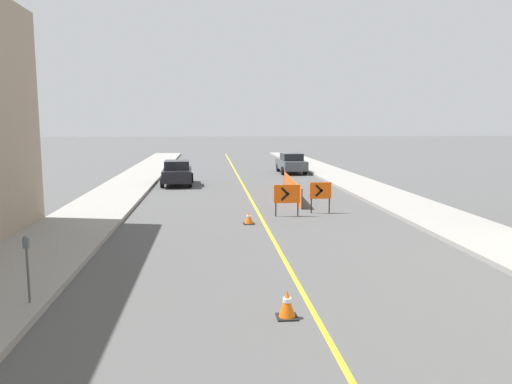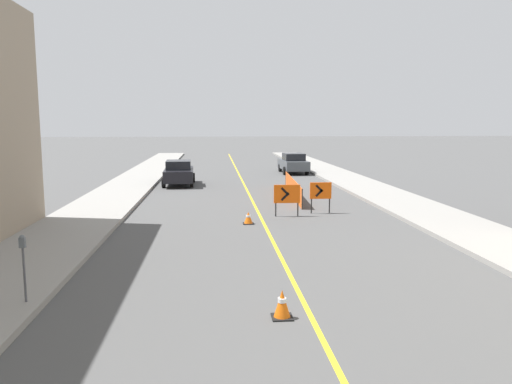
{
  "view_description": "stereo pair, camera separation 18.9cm",
  "coord_description": "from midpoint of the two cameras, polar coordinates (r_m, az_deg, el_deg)",
  "views": [
    {
      "loc": [
        -2.16,
        4.72,
        3.97
      ],
      "look_at": [
        -0.15,
        25.95,
        1.0
      ],
      "focal_mm": 35.0,
      "sensor_mm": 36.0,
      "label": 1
    },
    {
      "loc": [
        -1.97,
        4.7,
        3.97
      ],
      "look_at": [
        -0.15,
        25.95,
        1.0
      ],
      "focal_mm": 35.0,
      "sensor_mm": 36.0,
      "label": 2
    }
  ],
  "objects": [
    {
      "name": "parked_car_curb_mid",
      "position": [
        39.6,
        3.91,
        3.32
      ],
      "size": [
        1.96,
        4.37,
        1.59
      ],
      "rotation": [
        0.0,
        0.0,
        0.04
      ],
      "color": "#474C51",
      "rests_on": "ground_plane"
    },
    {
      "name": "lane_stripe",
      "position": [
        29.95,
        -1.41,
        0.32
      ],
      "size": [
        0.12,
        68.65,
        0.01
      ],
      "color": "gold",
      "rests_on": "ground_plane"
    },
    {
      "name": "safety_mesh_fence",
      "position": [
        27.05,
        3.92,
        0.5
      ],
      "size": [
        0.49,
        8.28,
        0.96
      ],
      "rotation": [
        0.0,
        0.0,
        1.52
      ],
      "color": "#EF560C",
      "rests_on": "ground_plane"
    },
    {
      "name": "sidewalk_right",
      "position": [
        31.28,
        11.94,
        0.62
      ],
      "size": [
        3.17,
        68.65,
        0.16
      ],
      "color": "gray",
      "rests_on": "ground_plane"
    },
    {
      "name": "arrow_barricade_primary",
      "position": [
        21.25,
        3.3,
        -0.33
      ],
      "size": [
        1.12,
        0.09,
        1.36
      ],
      "rotation": [
        0.0,
        0.0,
        -0.01
      ],
      "color": "#EF560C",
      "rests_on": "ground_plane"
    },
    {
      "name": "parked_car_curb_near",
      "position": [
        32.3,
        -9.15,
        2.19
      ],
      "size": [
        1.95,
        4.36,
        1.59
      ],
      "rotation": [
        0.0,
        0.0,
        0.04
      ],
      "color": "black",
      "rests_on": "ground_plane"
    },
    {
      "name": "traffic_cone_second",
      "position": [
        10.46,
        3.04,
        -12.67
      ],
      "size": [
        0.43,
        0.43,
        0.59
      ],
      "color": "black",
      "rests_on": "ground_plane"
    },
    {
      "name": "traffic_cone_third",
      "position": [
        19.71,
        -1.11,
        -2.98
      ],
      "size": [
        0.42,
        0.42,
        0.49
      ],
      "color": "black",
      "rests_on": "ground_plane"
    },
    {
      "name": "arrow_barricade_secondary",
      "position": [
        22.11,
        7.14,
        0.02
      ],
      "size": [
        0.95,
        0.08,
        1.37
      ],
      "rotation": [
        0.0,
        0.0,
        0.0
      ],
      "color": "#EF560C",
      "rests_on": "ground_plane"
    },
    {
      "name": "sidewalk_left",
      "position": [
        30.31,
        -15.2,
        0.28
      ],
      "size": [
        3.17,
        68.65,
        0.16
      ],
      "color": "gray",
      "rests_on": "ground_plane"
    },
    {
      "name": "parking_meter_near_curb",
      "position": [
        11.67,
        -25.15,
        -6.6
      ],
      "size": [
        0.12,
        0.11,
        1.47
      ],
      "color": "#4C4C51",
      "rests_on": "sidewalk_left"
    }
  ]
}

